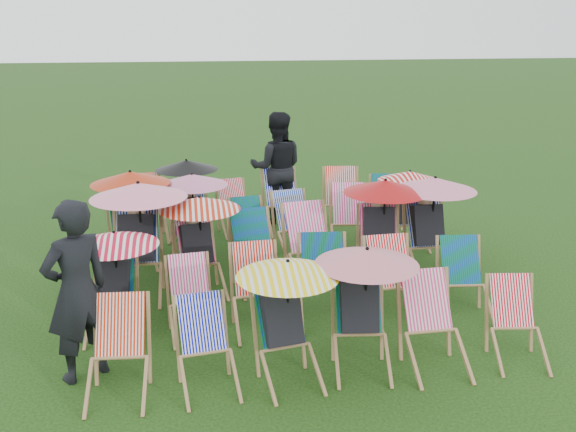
{
  "coord_description": "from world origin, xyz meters",
  "views": [
    {
      "loc": [
        -1.19,
        -7.78,
        3.37
      ],
      "look_at": [
        0.08,
        0.23,
        0.9
      ],
      "focal_mm": 40.0,
      "sensor_mm": 36.0,
      "label": 1
    }
  ],
  "objects": [
    {
      "name": "ground",
      "position": [
        0.0,
        0.0,
        0.0
      ],
      "size": [
        100.0,
        100.0,
        0.0
      ],
      "primitive_type": "plane",
      "color": "black",
      "rests_on": "ground"
    },
    {
      "name": "deckchair_0",
      "position": [
        -1.92,
        -2.29,
        0.44
      ],
      "size": [
        0.64,
        0.84,
        0.87
      ],
      "rotation": [
        0.0,
        0.0,
        -0.08
      ],
      "color": "#997247",
      "rests_on": "ground"
    },
    {
      "name": "deckchair_1",
      "position": [
        -1.11,
        -2.3,
        0.41
      ],
      "size": [
        0.65,
        0.83,
        0.83
      ],
      "rotation": [
        0.0,
        0.0,
        0.14
      ],
      "color": "#997247",
      "rests_on": "ground"
    },
    {
      "name": "deckchair_2",
      "position": [
        -0.33,
        -2.25,
        0.63
      ],
      "size": [
        1.0,
        1.09,
        1.19
      ],
      "rotation": [
        0.0,
        0.0,
        0.19
      ],
      "color": "#997247",
      "rests_on": "ground"
    },
    {
      "name": "deckchair_3",
      "position": [
        0.45,
        -2.14,
        0.65
      ],
      "size": [
        1.04,
        1.1,
        1.23
      ],
      "rotation": [
        0.0,
        0.0,
        -0.12
      ],
      "color": "#997247",
      "rests_on": "ground"
    },
    {
      "name": "deckchair_4",
      "position": [
        1.16,
        -2.27,
        0.46
      ],
      "size": [
        0.62,
        0.85,
        0.91
      ],
      "rotation": [
        0.0,
        0.0,
        0.02
      ],
      "color": "#997247",
      "rests_on": "ground"
    },
    {
      "name": "deckchair_5",
      "position": [
        2.07,
        -2.26,
        0.41
      ],
      "size": [
        0.63,
        0.81,
        0.81
      ],
      "rotation": [
        0.0,
        0.0,
        -0.14
      ],
      "color": "#997247",
      "rests_on": "ground"
    },
    {
      "name": "deckchair_6",
      "position": [
        -2.09,
        -0.99,
        0.61
      ],
      "size": [
        0.98,
        1.03,
        1.16
      ],
      "rotation": [
        0.0,
        0.0,
        -0.12
      ],
      "color": "#997247",
      "rests_on": "ground"
    },
    {
      "name": "deckchair_7",
      "position": [
        -1.23,
        -1.14,
        0.41
      ],
      "size": [
        0.62,
        0.81,
        0.82
      ],
      "rotation": [
        0.0,
        0.0,
        0.11
      ],
      "color": "#997247",
      "rests_on": "ground"
    },
    {
      "name": "deckchair_8",
      "position": [
        -0.48,
        -1.13,
        0.46
      ],
      "size": [
        0.64,
        0.87,
        0.91
      ],
      "rotation": [
        0.0,
        0.0,
        0.04
      ],
      "color": "#997247",
      "rests_on": "ground"
    },
    {
      "name": "deckchair_9",
      "position": [
        0.3,
        -1.07,
        0.48
      ],
      "size": [
        0.72,
        0.94,
        0.95
      ],
      "rotation": [
        0.0,
        0.0,
        -0.1
      ],
      "color": "#997247",
      "rests_on": "ground"
    },
    {
      "name": "deckchair_10",
      "position": [
        1.12,
        -1.17,
        0.46
      ],
      "size": [
        0.64,
        0.87,
        0.92
      ],
      "rotation": [
        0.0,
        0.0,
        0.04
      ],
      "color": "#997247",
      "rests_on": "ground"
    },
    {
      "name": "deckchair_11",
      "position": [
        1.98,
        -1.18,
        0.44
      ],
      "size": [
        0.66,
        0.86,
        0.88
      ],
      "rotation": [
        0.0,
        0.0,
        -0.1
      ],
      "color": "#997247",
      "rests_on": "ground"
    },
    {
      "name": "deckchair_12",
      "position": [
        -1.88,
        0.07,
        0.76
      ],
      "size": [
        1.21,
        1.27,
        1.44
      ],
      "rotation": [
        0.0,
        0.0,
        -0.04
      ],
      "color": "#997247",
      "rests_on": "ground"
    },
    {
      "name": "deckchair_13",
      "position": [
        -1.1,
        0.03,
        0.65
      ],
      "size": [
        1.04,
        1.13,
        1.24
      ],
      "rotation": [
        0.0,
        0.0,
        0.2
      ],
      "color": "#997247",
      "rests_on": "ground"
    },
    {
      "name": "deckchair_14",
      "position": [
        -0.37,
        0.08,
        0.48
      ],
      "size": [
        0.77,
        0.97,
        0.95
      ],
      "rotation": [
        0.0,
        0.0,
        0.18
      ],
      "color": "#997247",
      "rests_on": "ground"
    },
    {
      "name": "deckchair_15",
      "position": [
        0.39,
        0.1,
        0.5
      ],
      "size": [
        0.78,
        1.01,
        1.01
      ],
      "rotation": [
        0.0,
        0.0,
        0.13
      ],
      "color": "#997247",
      "rests_on": "ground"
    },
    {
      "name": "deckchair_16",
      "position": [
        1.33,
        0.14,
        0.71
      ],
      "size": [
        1.13,
        1.2,
        1.34
      ],
      "rotation": [
        0.0,
        0.0,
        -0.19
      ],
      "color": "#997247",
      "rests_on": "ground"
    },
    {
      "name": "deckchair_17",
      "position": [
        2.06,
        0.15,
        0.71
      ],
      "size": [
        1.13,
        1.17,
        1.34
      ],
      "rotation": [
        0.0,
        0.0,
        -0.0
      ],
      "color": "#997247",
      "rests_on": "ground"
    },
    {
      "name": "deckchair_18",
      "position": [
        -2.04,
        1.2,
        0.7
      ],
      "size": [
        1.12,
        1.23,
        1.33
      ],
      "rotation": [
        0.0,
        0.0,
        0.2
      ],
      "color": "#997247",
      "rests_on": "ground"
    },
    {
      "name": "deckchair_19",
      "position": [
        -1.2,
        1.32,
        0.65
      ],
      "size": [
        1.04,
        1.08,
        1.24
      ],
      "rotation": [
        0.0,
        0.0,
        -0.01
      ],
      "color": "#997247",
      "rests_on": "ground"
    },
    {
      "name": "deckchair_20",
      "position": [
        -0.32,
        1.17,
        0.42
      ],
      "size": [
        0.68,
        0.85,
        0.84
      ],
      "rotation": [
        0.0,
        0.0,
        0.16
      ],
      "color": "#997247",
      "rests_on": "ground"
    },
    {
      "name": "deckchair_21",
      "position": [
        0.36,
        1.19,
        0.45
      ],
      "size": [
        0.75,
        0.93,
        0.91
      ],
      "rotation": [
        0.0,
        0.0,
        0.19
      ],
      "color": "#997247",
      "rests_on": "ground"
    },
    {
      "name": "deckchair_22",
      "position": [
        1.2,
        1.26,
        0.48
      ],
      "size": [
        0.74,
        0.95,
        0.96
      ],
      "rotation": [
        0.0,
        0.0,
        -0.13
      ],
      "color": "#997247",
      "rests_on": "ground"
    },
    {
      "name": "deckchair_23",
      "position": [
        2.12,
        1.3,
        0.62
      ],
      "size": [
        0.99,
        1.03,
        1.17
      ],
      "rotation": [
        0.0,
        0.0,
        0.04
      ],
      "color": "#997247",
      "rests_on": "ground"
    },
    {
      "name": "deckchair_24",
      "position": [
        -1.9,
        2.32,
        0.49
      ],
      "size": [
        0.77,
        0.98,
        0.98
      ],
      "rotation": [
        0.0,
        0.0,
        0.14
      ],
      "color": "#997247",
      "rests_on": "ground"
    },
    {
      "name": "deckchair_25",
      "position": [
        -1.27,
        2.48,
        0.64
      ],
      "size": [
        1.02,
        1.06,
        1.21
      ],
      "rotation": [
        0.0,
        0.0,
        0.01
      ],
      "color": "#997247",
      "rests_on": "ground"
    },
    {
      "name": "deckchair_26",
      "position": [
        -0.46,
        2.41,
        0.41
      ],
      "size": [
        0.67,
        0.84,
        0.83
      ],
      "rotation": [
        0.0,
        0.0,
        0.18
      ],
      "color": "#997247",
      "rests_on": "ground"
    },
    {
      "name": "deckchair_27",
      "position": [
        0.35,
        2.41,
        0.49
      ],
      "size": [
        0.72,
        0.95,
        0.98
      ],
      "rotation": [
        0.0,
        0.0,
        0.08
      ],
      "color": "#997247",
      "rests_on": "ground"
    },
    {
      "name": "deckchair_28",
      "position": [
        1.32,
        2.28,
        0.49
      ],
      "size": [
        0.77,
        0.99,
        0.99
      ],
      "rotation": [
        0.0,
        0.0,
        -0.13
      ],
      "color": "#997247",
      "rests_on": "ground"
    },
    {
      "name": "deckchair_29",
      "position": [
        2.12,
        2.41,
        0.41
      ],
      "size": [
        0.64,
        0.82,
        0.81
      ],
      "rotation": [
        0.0,
        0.0,
        -0.15
      ],
      "color": "#997247",
      "rests_on": "ground"
    },
    {
      "name": "person_left",
      "position": [
        -2.3,
        -1.91,
        0.91
      ],
      "size": [
        0.79,
        0.74,
        1.82
      ],
      "primitive_type": "imported",
      "rotation": [
        0.0,
        0.0,
        3.75
      ],
      "color": "black",
      "rests_on": "ground"
    },
    {
      "name": "person_rear",
      "position": [
        0.3,
        2.88,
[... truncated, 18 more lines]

